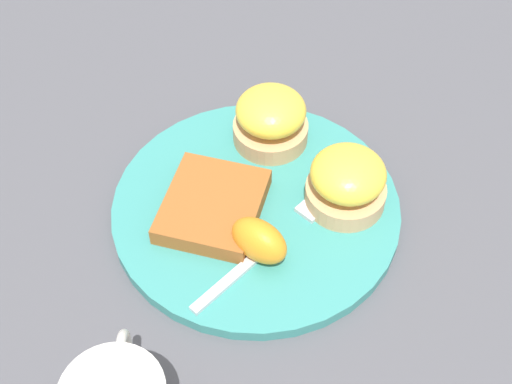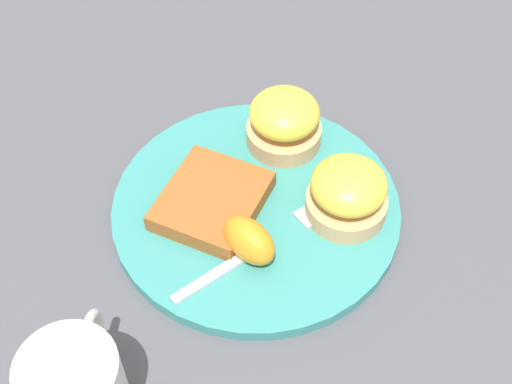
{
  "view_description": "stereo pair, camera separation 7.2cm",
  "coord_description": "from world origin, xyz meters",
  "px_view_note": "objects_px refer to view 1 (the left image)",
  "views": [
    {
      "loc": [
        -0.45,
        0.02,
        0.59
      ],
      "look_at": [
        0.0,
        0.0,
        0.03
      ],
      "focal_mm": 50.0,
      "sensor_mm": 36.0,
      "label": 1
    },
    {
      "loc": [
        -0.45,
        -0.05,
        0.59
      ],
      "look_at": [
        0.0,
        0.0,
        0.03
      ],
      "focal_mm": 50.0,
      "sensor_mm": 36.0,
      "label": 2
    }
  ],
  "objects_px": {
    "hashbrown_patty": "(213,206)",
    "fork": "(274,241)",
    "sandwich_benedict_right": "(271,119)",
    "orange_wedge": "(261,240)",
    "sandwich_benedict_left": "(347,183)"
  },
  "relations": [
    {
      "from": "sandwich_benedict_right",
      "to": "fork",
      "type": "xyz_separation_m",
      "value": [
        -0.14,
        0.0,
        -0.03
      ]
    },
    {
      "from": "sandwich_benedict_left",
      "to": "sandwich_benedict_right",
      "type": "height_order",
      "value": "same"
    },
    {
      "from": "sandwich_benedict_left",
      "to": "fork",
      "type": "relative_size",
      "value": 0.55
    },
    {
      "from": "sandwich_benedict_right",
      "to": "hashbrown_patty",
      "type": "height_order",
      "value": "sandwich_benedict_right"
    },
    {
      "from": "hashbrown_patty",
      "to": "orange_wedge",
      "type": "height_order",
      "value": "orange_wedge"
    },
    {
      "from": "hashbrown_patty",
      "to": "orange_wedge",
      "type": "bearing_deg",
      "value": -139.29
    },
    {
      "from": "sandwich_benedict_right",
      "to": "fork",
      "type": "relative_size",
      "value": 0.55
    },
    {
      "from": "hashbrown_patty",
      "to": "fork",
      "type": "xyz_separation_m",
      "value": [
        -0.04,
        -0.06,
        -0.01
      ]
    },
    {
      "from": "hashbrown_patty",
      "to": "fork",
      "type": "bearing_deg",
      "value": -124.48
    },
    {
      "from": "hashbrown_patty",
      "to": "fork",
      "type": "relative_size",
      "value": 0.72
    },
    {
      "from": "sandwich_benedict_left",
      "to": "sandwich_benedict_right",
      "type": "bearing_deg",
      "value": 37.07
    },
    {
      "from": "hashbrown_patty",
      "to": "sandwich_benedict_left",
      "type": "bearing_deg",
      "value": -87.1
    },
    {
      "from": "sandwich_benedict_left",
      "to": "fork",
      "type": "xyz_separation_m",
      "value": [
        -0.05,
        0.08,
        -0.03
      ]
    },
    {
      "from": "sandwich_benedict_left",
      "to": "hashbrown_patty",
      "type": "height_order",
      "value": "sandwich_benedict_left"
    },
    {
      "from": "sandwich_benedict_right",
      "to": "orange_wedge",
      "type": "distance_m",
      "value": 0.16
    }
  ]
}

